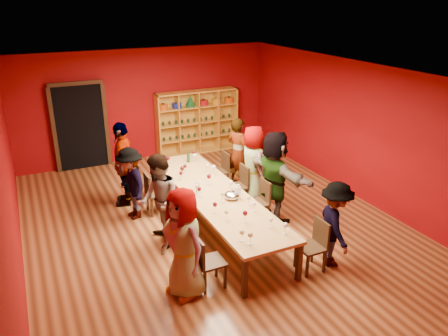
{
  "coord_description": "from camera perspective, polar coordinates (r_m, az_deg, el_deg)",
  "views": [
    {
      "loc": [
        -3.12,
        -6.96,
        4.31
      ],
      "look_at": [
        0.28,
        0.17,
        1.15
      ],
      "focal_mm": 35.0,
      "sensor_mm": 36.0,
      "label": 1
    }
  ],
  "objects": [
    {
      "name": "wine_glass_10",
      "position": [
        7.39,
        0.32,
        -5.81
      ],
      "size": [
        0.07,
        0.07,
        0.19
      ],
      "color": "white",
      "rests_on": "tasting_table"
    },
    {
      "name": "wine_glass_14",
      "position": [
        8.36,
        -3.55,
        -2.41
      ],
      "size": [
        0.08,
        0.08,
        0.19
      ],
      "color": "white",
      "rests_on": "tasting_table"
    },
    {
      "name": "wine_glass_18",
      "position": [
        8.01,
        -0.21,
        -3.48
      ],
      "size": [
        0.08,
        0.08,
        0.19
      ],
      "color": "white",
      "rests_on": "tasting_table"
    },
    {
      "name": "tasting_table",
      "position": [
        8.44,
        -1.23,
        -3.53
      ],
      "size": [
        1.1,
        4.5,
        0.75
      ],
      "color": "#B18649",
      "rests_on": "ground"
    },
    {
      "name": "person_left_3",
      "position": [
        8.99,
        -12.03,
        -2.0
      ],
      "size": [
        0.52,
        1.02,
        1.51
      ],
      "primitive_type": "imported",
      "rotation": [
        0.0,
        0.0,
        -1.45
      ],
      "color": "#537DAA",
      "rests_on": "ground"
    },
    {
      "name": "shelving_unit",
      "position": [
        12.6,
        -3.58,
        6.44
      ],
      "size": [
        2.4,
        0.4,
        1.8
      ],
      "color": "gold",
      "rests_on": "ground"
    },
    {
      "name": "wine_glass_3",
      "position": [
        6.7,
        3.47,
        -8.77
      ],
      "size": [
        0.09,
        0.09,
        0.22
      ],
      "color": "white",
      "rests_on": "tasting_table"
    },
    {
      "name": "wine_glass_20",
      "position": [
        7.19,
        6.12,
        -6.79
      ],
      "size": [
        0.07,
        0.07,
        0.18
      ],
      "color": "white",
      "rests_on": "tasting_table"
    },
    {
      "name": "chair_person_left_0",
      "position": [
        6.88,
        -2.39,
        -11.86
      ],
      "size": [
        0.42,
        0.42,
        0.89
      ],
      "color": "black",
      "rests_on": "ground"
    },
    {
      "name": "person_left_2",
      "position": [
        7.87,
        -8.45,
        -4.37
      ],
      "size": [
        0.55,
        0.89,
        1.74
      ],
      "primitive_type": "imported",
      "rotation": [
        0.0,
        0.0,
        -1.67
      ],
      "color": "#15173B",
      "rests_on": "ground"
    },
    {
      "name": "room_shell",
      "position": [
        8.13,
        -1.28,
        1.58
      ],
      "size": [
        7.1,
        9.1,
        3.04
      ],
      "color": "#5A2F17",
      "rests_on": "ground"
    },
    {
      "name": "chair_person_right_0",
      "position": [
        7.44,
        11.8,
        -9.53
      ],
      "size": [
        0.42,
        0.42,
        0.89
      ],
      "color": "black",
      "rests_on": "ground"
    },
    {
      "name": "wine_glass_16",
      "position": [
        7.89,
        3.22,
        -3.96
      ],
      "size": [
        0.07,
        0.07,
        0.18
      ],
      "color": "white",
      "rests_on": "tasting_table"
    },
    {
      "name": "person_right_3",
      "position": [
        9.45,
        3.83,
        0.41
      ],
      "size": [
        0.52,
        0.88,
        1.74
      ],
      "primitive_type": "imported",
      "rotation": [
        0.0,
        0.0,
        1.5
      ],
      "color": "#515156",
      "rests_on": "ground"
    },
    {
      "name": "person_left_4",
      "position": [
        9.59,
        -13.0,
        0.55
      ],
      "size": [
        0.82,
        1.19,
        1.85
      ],
      "primitive_type": "imported",
      "rotation": [
        0.0,
        0.0,
        -1.91
      ],
      "color": "#48474C",
      "rests_on": "ground"
    },
    {
      "name": "wine_glass_22",
      "position": [
        7.68,
        3.91,
        -4.75
      ],
      "size": [
        0.07,
        0.07,
        0.19
      ],
      "color": "white",
      "rests_on": "tasting_table"
    },
    {
      "name": "wine_glass_1",
      "position": [
        10.1,
        -3.94,
        1.98
      ],
      "size": [
        0.08,
        0.08,
        0.2
      ],
      "color": "white",
      "rests_on": "tasting_table"
    },
    {
      "name": "carafe_b",
      "position": [
        8.13,
        1.81,
        -3.19
      ],
      "size": [
        0.13,
        0.13,
        0.28
      ],
      "color": "white",
      "rests_on": "tasting_table"
    },
    {
      "name": "wine_glass_6",
      "position": [
        8.99,
        -5.65,
        -0.73
      ],
      "size": [
        0.07,
        0.07,
        0.18
      ],
      "color": "white",
      "rests_on": "tasting_table"
    },
    {
      "name": "wine_glass_9",
      "position": [
        9.19,
        -1.35,
        0.05
      ],
      "size": [
        0.09,
        0.09,
        0.21
      ],
      "color": "white",
      "rests_on": "tasting_table"
    },
    {
      "name": "spittoon_bowl",
      "position": [
        8.14,
        1.04,
        -3.61
      ],
      "size": [
        0.29,
        0.29,
        0.16
      ],
      "primitive_type": "ellipsoid",
      "color": "silver",
      "rests_on": "tasting_table"
    },
    {
      "name": "person_left_0",
      "position": [
        6.57,
        -5.3,
        -9.77
      ],
      "size": [
        0.69,
        0.96,
        1.76
      ],
      "primitive_type": "imported",
      "rotation": [
        0.0,
        0.0,
        -1.28
      ],
      "color": "#BF808C",
      "rests_on": "ground"
    },
    {
      "name": "wine_glass_12",
      "position": [
        8.44,
        0.9,
        -1.98
      ],
      "size": [
        0.09,
        0.09,
        0.22
      ],
      "color": "white",
      "rests_on": "tasting_table"
    },
    {
      "name": "carafe_a",
      "position": [
        8.45,
        -3.41,
        -2.39
      ],
      "size": [
        0.09,
        0.09,
        0.23
      ],
      "color": "white",
      "rests_on": "tasting_table"
    },
    {
      "name": "chair_person_right_3",
      "position": [
        9.45,
        2.08,
        -2.01
      ],
      "size": [
        0.42,
        0.42,
        0.89
      ],
      "color": "black",
      "rests_on": "ground"
    },
    {
      "name": "wine_glass_23",
      "position": [
        9.27,
        -2.18,
        0.23
      ],
      "size": [
        0.09,
        0.09,
        0.21
      ],
      "color": "white",
      "rests_on": "tasting_table"
    },
    {
      "name": "wine_bottle",
      "position": [
        9.91,
        -4.69,
        1.33
      ],
      "size": [
        0.08,
        0.08,
        0.27
      ],
      "color": "#153A17",
      "rests_on": "tasting_table"
    },
    {
      "name": "wine_glass_17",
      "position": [
        8.72,
        -1.98,
        -1.18
      ],
      "size": [
        0.09,
        0.09,
        0.22
      ],
      "color": "white",
      "rests_on": "tasting_table"
    },
    {
      "name": "wine_glass_0",
      "position": [
        9.34,
        -5.12,
        0.21
      ],
      "size": [
        0.07,
        0.07,
        0.19
      ],
      "color": "white",
      "rests_on": "tasting_table"
    },
    {
      "name": "wine_glass_15",
      "position": [
        7.32,
        2.78,
        -5.98
      ],
      "size": [
        0.08,
        0.08,
        0.21
      ],
      "color": "white",
      "rests_on": "tasting_table"
    },
    {
      "name": "doorway",
      "position": [
        11.91,
        -18.26,
        5.16
      ],
      "size": [
        1.4,
        0.17,
        2.3
      ],
      "color": "black",
      "rests_on": "ground"
    },
    {
      "name": "chair_person_left_3",
      "position": [
        9.19,
        -9.27,
        -3.02
      ],
      "size": [
        0.42,
        0.42,
        0.89
      ],
      "color": "black",
      "rests_on": "ground"
    },
    {
      "name": "chair_person_left_4",
      "position": [
        9.83,
        -10.49,
        -1.41
      ],
      "size": [
        0.42,
        0.42,
        0.89
      ],
      "color": "black",
      "rests_on": "ground"
    },
    {
      "name": "wine_glass_11",
      "position": [
        8.23,
        -3.25,
        -2.81
      ],
      "size": [
        0.08,
        0.08,
        0.19
      ],
      "color": "white",
      "rests_on": "tasting_table"
    },
    {
      "name": "wine_glass_19",
      "position": [
        9.15,
        -5.48,
        -0.12
      ],
      "size": [
        0.09,
        0.09,
        0.22
      ],
      "color": "white",
      "rests_on": "tasting_table"
    },
    {
      "name": "wine_glass_4",
      "position": [
        9.9,
        -7.81,
        1.3
      ],
      "size": [
        0.07,
        0.07,
        0.18
      ],
      "color": "white",
      "rests_on": "tasting_table"
    },
    {
      "name": "wine_glass_8",
      "position": [
        6.78,
        2.38,
        -8.44
      ],
      "size": [
        0.08,
        0.08,
        0.21
      ],
      "color": "white",
      "rests_on": "tasting_table"
    },
    {
      "name": "chair_person_right_2",
      "position": [
        8.75,
        4.75,
        -4.11
      ],
      "size": [
        0.42,
        0.42,
        0.89
      ],
      "color": "black",
      "rests_on": "ground"
    },
    {
      "name": "wine_glass_2",
      "position": [
        9.77,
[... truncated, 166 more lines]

